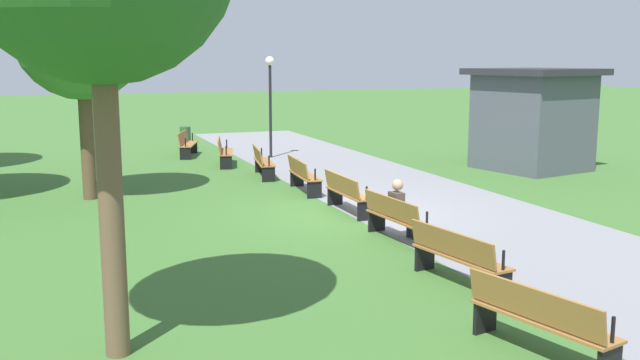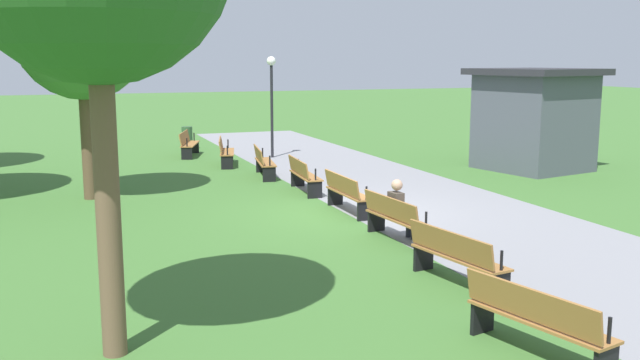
% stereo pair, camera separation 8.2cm
% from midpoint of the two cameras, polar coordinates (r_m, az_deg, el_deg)
% --- Properties ---
extents(ground_plane, '(120.00, 120.00, 0.00)m').
position_cam_midpoint_polar(ground_plane, '(16.32, 2.53, -2.62)').
color(ground_plane, '#3D6B2D').
extents(path_paving, '(36.67, 4.64, 0.01)m').
position_cam_midpoint_polar(path_paving, '(17.27, 9.26, -2.04)').
color(path_paving, gray).
rests_on(path_paving, ground).
extents(bench_0, '(1.96, 1.05, 0.89)m').
position_cam_midpoint_polar(bench_0, '(26.04, -10.45, 2.93)').
color(bench_0, '#996633').
rests_on(bench_0, ground).
extents(bench_1, '(1.96, 0.91, 0.89)m').
position_cam_midpoint_polar(bench_1, '(23.61, -7.54, 2.32)').
color(bench_1, '#996633').
rests_on(bench_1, ground).
extents(bench_2, '(1.96, 0.77, 0.89)m').
position_cam_midpoint_polar(bench_2, '(21.16, -4.48, 1.52)').
color(bench_2, '#996633').
rests_on(bench_2, ground).
extents(bench_3, '(1.94, 0.62, 0.89)m').
position_cam_midpoint_polar(bench_3, '(18.68, -1.23, 0.46)').
color(bench_3, '#996633').
rests_on(bench_3, ground).
extents(bench_4, '(1.91, 0.47, 0.89)m').
position_cam_midpoint_polar(bench_4, '(16.19, 2.32, -0.99)').
color(bench_4, '#996633').
rests_on(bench_4, ground).
extents(bench_5, '(1.94, 0.62, 0.89)m').
position_cam_midpoint_polar(bench_5, '(13.71, 6.31, -3.01)').
color(bench_5, '#996633').
rests_on(bench_5, ground).
extents(bench_6, '(1.96, 0.77, 0.89)m').
position_cam_midpoint_polar(bench_6, '(11.24, 11.06, -5.98)').
color(bench_6, '#996633').
rests_on(bench_6, ground).
extents(bench_7, '(1.96, 0.91, 0.89)m').
position_cam_midpoint_polar(bench_7, '(8.84, 17.22, -10.62)').
color(bench_7, '#996633').
rests_on(bench_7, ground).
extents(person_seated, '(0.35, 0.54, 1.20)m').
position_cam_midpoint_polar(person_seated, '(13.84, 6.60, -2.23)').
color(person_seated, '#4C4238').
rests_on(person_seated, ground).
extents(tree_3, '(3.24, 3.24, 5.71)m').
position_cam_midpoint_polar(tree_3, '(18.47, -18.45, 11.04)').
color(tree_3, brown).
rests_on(tree_3, ground).
extents(lamp_post, '(0.32, 0.32, 3.57)m').
position_cam_midpoint_polar(lamp_post, '(25.20, -3.82, 7.51)').
color(lamp_post, black).
rests_on(lamp_post, ground).
extents(trash_bin, '(0.41, 0.41, 0.89)m').
position_cam_midpoint_polar(trash_bin, '(28.00, -10.54, 3.33)').
color(trash_bin, '#2D512D').
rests_on(trash_bin, ground).
extents(kiosk, '(3.95, 3.84, 3.18)m').
position_cam_midpoint_polar(kiosk, '(23.43, 16.90, 4.76)').
color(kiosk, '#4C515B').
rests_on(kiosk, ground).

